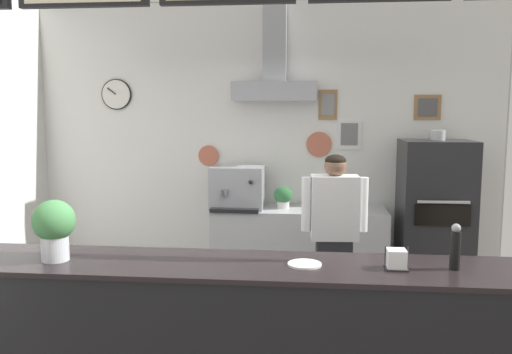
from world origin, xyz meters
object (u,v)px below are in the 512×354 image
object	(u,v)px
potted_basil	(335,198)
napkin_holder	(396,260)
basil_vase	(54,228)
pizza_oven	(434,222)
pepper_grinder	(455,247)
espresso_machine	(238,187)
condiment_plate	(305,264)
potted_oregano	(283,196)
shop_worker	(334,242)

from	to	relation	value
potted_basil	napkin_holder	bearing A→B (deg)	-84.81
basil_vase	napkin_holder	world-z (taller)	basil_vase
potted_basil	napkin_holder	world-z (taller)	napkin_holder
pizza_oven	pepper_grinder	size ratio (longest dim) A/B	6.60
espresso_machine	potted_basil	bearing A→B (deg)	1.41
pepper_grinder	condiment_plate	xyz separation A→B (m)	(-0.84, -0.00, -0.12)
potted_basil	napkin_holder	xyz separation A→B (m)	(0.23, -2.50, 0.07)
pizza_oven	potted_oregano	world-z (taller)	pizza_oven
shop_worker	espresso_machine	size ratio (longest dim) A/B	2.89
shop_worker	condiment_plate	distance (m)	1.36
potted_basil	basil_vase	bearing A→B (deg)	-124.81
potted_oregano	potted_basil	bearing A→B (deg)	-0.65
pizza_oven	shop_worker	xyz separation A→B (m)	(-1.04, -1.05, 0.03)
condiment_plate	pizza_oven	bearing A→B (deg)	61.93
potted_oregano	condiment_plate	size ratio (longest dim) A/B	1.17
potted_oregano	napkin_holder	world-z (taller)	napkin_holder
pepper_grinder	potted_oregano	bearing A→B (deg)	113.65
pepper_grinder	napkin_holder	xyz separation A→B (m)	(-0.32, -0.02, -0.08)
potted_basil	potted_oregano	size ratio (longest dim) A/B	0.93
pizza_oven	napkin_holder	size ratio (longest dim) A/B	13.18
condiment_plate	potted_oregano	bearing A→B (deg)	95.78
pepper_grinder	espresso_machine	bearing A→B (deg)	122.49
potted_oregano	pepper_grinder	world-z (taller)	pepper_grinder
espresso_machine	potted_basil	world-z (taller)	espresso_machine
potted_oregano	basil_vase	size ratio (longest dim) A/B	0.63
espresso_machine	basil_vase	xyz separation A→B (m)	(-0.75, -2.51, 0.12)
basil_vase	espresso_machine	bearing A→B (deg)	73.39
shop_worker	pizza_oven	bearing A→B (deg)	-138.35
basil_vase	pepper_grinder	world-z (taller)	basil_vase
pizza_oven	espresso_machine	world-z (taller)	pizza_oven
pizza_oven	napkin_holder	world-z (taller)	pizza_oven
espresso_machine	napkin_holder	bearing A→B (deg)	-63.39
napkin_holder	basil_vase	bearing A→B (deg)	-179.05
espresso_machine	basil_vase	distance (m)	2.62
shop_worker	pepper_grinder	world-z (taller)	shop_worker
shop_worker	pepper_grinder	size ratio (longest dim) A/B	5.99
espresso_machine	potted_oregano	world-z (taller)	espresso_machine
potted_oregano	condiment_plate	world-z (taller)	potted_oregano
shop_worker	potted_oregano	xyz separation A→B (m)	(-0.48, 1.16, 0.18)
shop_worker	basil_vase	xyz separation A→B (m)	(-1.70, -1.38, 0.39)
pepper_grinder	condiment_plate	bearing A→B (deg)	-179.82
potted_oregano	pepper_grinder	distance (m)	2.71
potted_basil	potted_oregano	world-z (taller)	potted_oregano
shop_worker	potted_basil	world-z (taller)	shop_worker
condiment_plate	basil_vase	bearing A→B (deg)	-177.99
condiment_plate	potted_basil	bearing A→B (deg)	83.42
espresso_machine	potted_oregano	bearing A→B (deg)	3.75
shop_worker	napkin_holder	distance (m)	1.40
potted_oregano	basil_vase	world-z (taller)	basil_vase
pizza_oven	condiment_plate	bearing A→B (deg)	-118.07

